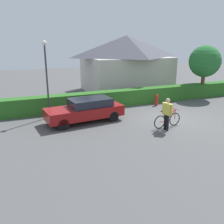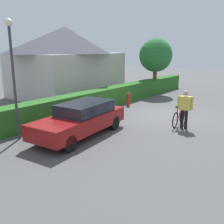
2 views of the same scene
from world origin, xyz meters
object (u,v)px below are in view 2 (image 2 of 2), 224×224
person_rider (185,106)px  tree_kerbside (156,56)px  bicycle (179,117)px  parked_car_near (81,119)px  fire_hydrant (128,99)px  street_lamp (12,65)px

person_rider → tree_kerbside: 8.94m
bicycle → person_rider: bearing=-130.3°
parked_car_near → person_rider: 4.51m
tree_kerbside → fire_hydrant: bearing=-170.3°
person_rider → street_lamp: size_ratio=0.38×
bicycle → street_lamp: street_lamp is taller
parked_car_near → person_rider: person_rider is taller
fire_hydrant → person_rider: bearing=-116.6°
parked_car_near → bicycle: size_ratio=2.56×
parked_car_near → tree_kerbside: size_ratio=1.09×
bicycle → street_lamp: 7.36m
street_lamp → tree_kerbside: street_lamp is taller
parked_car_near → bicycle: (3.76, -2.53, -0.31)m
parked_car_near → fire_hydrant: 5.89m
bicycle → tree_kerbside: tree_kerbside is taller
street_lamp → fire_hydrant: 7.87m
parked_car_near → person_rider: bearing=-40.2°
bicycle → street_lamp: bearing=143.3°
tree_kerbside → bicycle: bearing=-143.6°
street_lamp → tree_kerbside: size_ratio=1.09×
parked_car_near → street_lamp: 3.25m
parked_car_near → person_rider: (3.44, -2.91, 0.29)m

